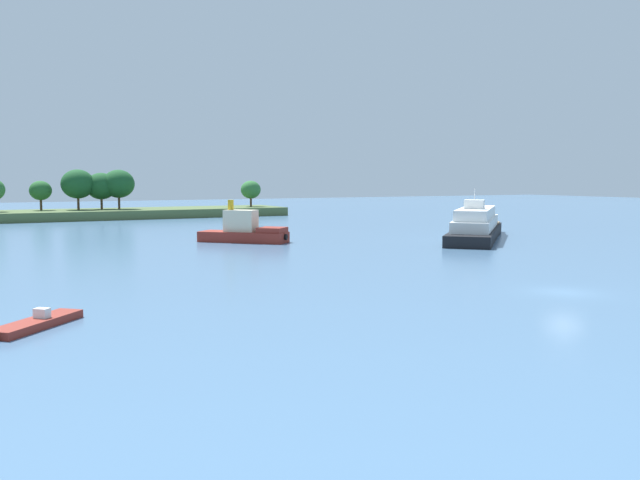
% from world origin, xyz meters
% --- Properties ---
extents(ground_plane, '(400.00, 400.00, 0.00)m').
position_xyz_m(ground_plane, '(0.00, 0.00, 0.00)').
color(ground_plane, '#476B8E').
extents(treeline_island, '(61.30, 14.91, 9.35)m').
position_xyz_m(treeline_island, '(-11.48, 100.31, 2.88)').
color(treeline_island, '#4C6038').
rests_on(treeline_island, ground).
extents(tugboat, '(9.83, 9.92, 5.06)m').
position_xyz_m(tugboat, '(-6.15, 42.86, 1.29)').
color(tugboat, maroon).
rests_on(tugboat, ground).
extents(white_riverboat, '(21.81, 21.46, 6.44)m').
position_xyz_m(white_riverboat, '(21.23, 33.16, 1.71)').
color(white_riverboat, black).
rests_on(white_riverboat, ground).
extents(small_motorboat, '(5.00, 5.22, 0.92)m').
position_xyz_m(small_motorboat, '(-32.24, 5.15, 0.24)').
color(small_motorboat, maroon).
rests_on(small_motorboat, ground).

